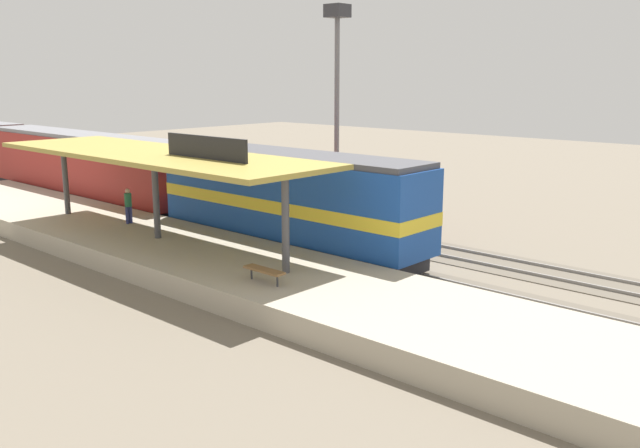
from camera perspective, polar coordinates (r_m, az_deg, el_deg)
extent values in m
plane|color=#706656|center=(34.99, -4.47, -0.72)|extent=(120.00, 120.00, 0.00)
cube|color=#5F5649|center=(33.69, -6.94, -1.26)|extent=(3.20, 110.00, 0.04)
cube|color=gray|center=(33.22, -7.88, -1.37)|extent=(0.10, 110.00, 0.16)
cube|color=gray|center=(34.13, -6.03, -0.95)|extent=(0.10, 110.00, 0.16)
cube|color=#5F5649|center=(36.77, -1.53, -0.01)|extent=(3.20, 110.00, 0.04)
cube|color=gray|center=(36.26, -2.31, -0.10)|extent=(0.10, 110.00, 0.16)
cube|color=gray|center=(37.27, -0.76, 0.25)|extent=(0.10, 110.00, 0.16)
cube|color=#A89E89|center=(30.87, -13.42, -1.95)|extent=(6.00, 44.00, 0.90)
cylinder|color=#47474C|center=(24.31, -2.92, -0.02)|extent=(0.28, 0.28, 3.60)
cylinder|color=#47474C|center=(30.41, -13.63, 2.16)|extent=(0.28, 0.28, 3.60)
cylinder|color=#47474C|center=(37.23, -20.62, 3.54)|extent=(0.28, 0.28, 3.60)
cube|color=#A38E3D|center=(30.14, -13.82, 5.71)|extent=(5.20, 18.00, 0.20)
cube|color=black|center=(27.19, -9.58, 6.38)|extent=(0.12, 4.80, 0.90)
cylinder|color=#333338|center=(23.09, -3.61, -4.79)|extent=(0.07, 0.07, 0.42)
cylinder|color=#333338|center=(24.00, -5.78, -4.16)|extent=(0.07, 0.07, 0.42)
cube|color=brown|center=(23.47, -4.73, -3.88)|extent=(0.44, 1.70, 0.08)
cube|color=#28282D|center=(31.04, -2.66, -1.43)|extent=(2.60, 13.60, 0.70)
cube|color=#19479E|center=(30.61, -2.70, 2.39)|extent=(2.90, 14.40, 3.50)
cube|color=#47474C|center=(30.34, -2.74, 5.87)|extent=(2.78, 14.11, 0.24)
cube|color=yellow|center=(30.65, -2.70, 1.91)|extent=(2.93, 14.43, 0.56)
cube|color=#28282D|center=(45.32, -19.04, 2.31)|extent=(2.60, 19.20, 0.70)
cube|color=maroon|center=(45.04, -19.22, 4.81)|extent=(2.90, 20.00, 3.30)
cube|color=slate|center=(44.86, -19.38, 7.05)|extent=(2.78, 19.60, 0.24)
cube|color=#28282D|center=(36.33, -0.96, 0.63)|extent=(2.50, 11.20, 0.70)
cube|color=brown|center=(36.03, -0.97, 3.20)|extent=(2.80, 12.00, 2.60)
cube|color=maroon|center=(35.83, -0.98, 5.44)|extent=(2.69, 11.76, 0.24)
cylinder|color=slate|center=(38.56, 1.42, 8.80)|extent=(0.28, 0.28, 11.00)
cube|color=#333338|center=(38.64, 1.47, 17.49)|extent=(1.10, 1.10, 0.70)
cylinder|color=navy|center=(33.99, -15.90, 0.72)|extent=(0.16, 0.16, 0.84)
cylinder|color=navy|center=(34.08, -15.65, 0.76)|extent=(0.16, 0.16, 0.84)
cylinder|color=#23603D|center=(33.90, -15.85, 1.97)|extent=(0.34, 0.34, 0.64)
sphere|color=tan|center=(33.82, -15.89, 2.69)|extent=(0.23, 0.23, 0.23)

